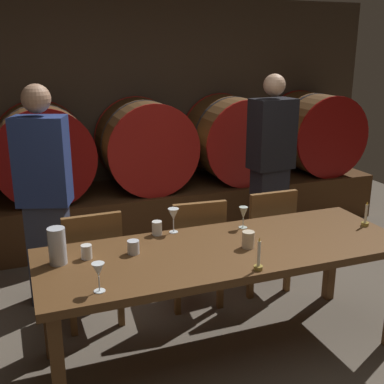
{
  "coord_description": "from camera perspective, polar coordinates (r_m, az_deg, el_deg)",
  "views": [
    {
      "loc": [
        -1.26,
        -2.36,
        1.96
      ],
      "look_at": [
        -0.19,
        0.49,
        1.03
      ],
      "focal_mm": 44.85,
      "sensor_mm": 36.0,
      "label": 1
    }
  ],
  "objects": [
    {
      "name": "ground_plane",
      "position": [
        3.32,
        6.36,
        -19.31
      ],
      "size": [
        7.6,
        7.6,
        0.0
      ],
      "primitive_type": "plane",
      "color": "brown"
    },
    {
      "name": "back_wall",
      "position": [
        5.52,
        -7.31,
        9.31
      ],
      "size": [
        5.85,
        0.24,
        2.47
      ],
      "primitive_type": "cube",
      "color": "#473A2D",
      "rests_on": "ground"
    },
    {
      "name": "barrel_shelf",
      "position": [
        5.22,
        -5.5,
        -2.13
      ],
      "size": [
        5.26,
        0.9,
        0.51
      ],
      "primitive_type": "cube",
      "color": "#4C2D16",
      "rests_on": "ground"
    },
    {
      "name": "wine_barrel_left",
      "position": [
        4.88,
        -17.34,
        4.52
      ],
      "size": [
        0.93,
        0.78,
        0.93
      ],
      "color": "#513319",
      "rests_on": "barrel_shelf"
    },
    {
      "name": "wine_barrel_center",
      "position": [
        5.04,
        -5.6,
        5.59
      ],
      "size": [
        0.93,
        0.78,
        0.93
      ],
      "color": "#513319",
      "rests_on": "barrel_shelf"
    },
    {
      "name": "wine_barrel_right",
      "position": [
        5.38,
        4.87,
        6.34
      ],
      "size": [
        0.93,
        0.78,
        0.93
      ],
      "color": "brown",
      "rests_on": "barrel_shelf"
    },
    {
      "name": "wine_barrel_far_right",
      "position": [
        5.91,
        14.33,
        6.83
      ],
      "size": [
        0.93,
        0.78,
        0.93
      ],
      "color": "brown",
      "rests_on": "barrel_shelf"
    },
    {
      "name": "dining_table",
      "position": [
        3.06,
        3.96,
        -7.84
      ],
      "size": [
        2.32,
        0.81,
        0.75
      ],
      "color": "brown",
      "rests_on": "ground"
    },
    {
      "name": "chair_left",
      "position": [
        3.51,
        -11.81,
        -8.18
      ],
      "size": [
        0.41,
        0.41,
        0.88
      ],
      "rotation": [
        0.0,
        0.0,
        3.16
      ],
      "color": "brown",
      "rests_on": "ground"
    },
    {
      "name": "chair_center",
      "position": [
        3.68,
        0.43,
        -6.58
      ],
      "size": [
        0.43,
        0.43,
        0.88
      ],
      "rotation": [
        0.0,
        0.0,
        3.06
      ],
      "color": "brown",
      "rests_on": "ground"
    },
    {
      "name": "chair_right",
      "position": [
        3.96,
        8.69,
        -5.04
      ],
      "size": [
        0.4,
        0.4,
        0.88
      ],
      "rotation": [
        0.0,
        0.0,
        3.14
      ],
      "color": "brown",
      "rests_on": "ground"
    },
    {
      "name": "guest_left",
      "position": [
        3.76,
        -17.06,
        -0.5
      ],
      "size": [
        0.44,
        0.35,
        1.71
      ],
      "rotation": [
        0.0,
        0.0,
        2.82
      ],
      "color": "#33384C",
      "rests_on": "ground"
    },
    {
      "name": "guest_right",
      "position": [
        4.39,
        9.29,
        2.64
      ],
      "size": [
        0.4,
        0.28,
        1.73
      ],
      "rotation": [
        0.0,
        0.0,
        3.24
      ],
      "color": "black",
      "rests_on": "ground"
    },
    {
      "name": "candle_left",
      "position": [
        2.74,
        7.91,
        -8.14
      ],
      "size": [
        0.05,
        0.05,
        0.2
      ],
      "color": "olive",
      "rests_on": "dining_table"
    },
    {
      "name": "candle_right",
      "position": [
        3.56,
        19.93,
        -3.09
      ],
      "size": [
        0.05,
        0.05,
        0.18
      ],
      "color": "olive",
      "rests_on": "dining_table"
    },
    {
      "name": "pitcher",
      "position": [
        2.87,
        -15.74,
        -6.2
      ],
      "size": [
        0.1,
        0.1,
        0.22
      ],
      "color": "silver",
      "rests_on": "dining_table"
    },
    {
      "name": "wine_glass_left",
      "position": [
        2.51,
        -11.08,
        -9.19
      ],
      "size": [
        0.07,
        0.07,
        0.16
      ],
      "color": "white",
      "rests_on": "dining_table"
    },
    {
      "name": "wine_glass_center",
      "position": [
        3.21,
        -2.22,
        -2.74
      ],
      "size": [
        0.07,
        0.07,
        0.17
      ],
      "color": "white",
      "rests_on": "dining_table"
    },
    {
      "name": "wine_glass_right",
      "position": [
        3.32,
        6.13,
        -2.57
      ],
      "size": [
        0.06,
        0.06,
        0.15
      ],
      "color": "silver",
      "rests_on": "dining_table"
    },
    {
      "name": "cup_far_left",
      "position": [
        2.92,
        -12.43,
        -6.96
      ],
      "size": [
        0.06,
        0.06,
        0.09
      ],
      "primitive_type": "cylinder",
      "color": "white",
      "rests_on": "dining_table"
    },
    {
      "name": "cup_center_left",
      "position": [
        2.94,
        -7.0,
        -6.52
      ],
      "size": [
        0.07,
        0.07,
        0.08
      ],
      "primitive_type": "cylinder",
      "color": "silver",
      "rests_on": "dining_table"
    },
    {
      "name": "cup_center_right",
      "position": [
        3.21,
        -4.18,
        -4.3
      ],
      "size": [
        0.07,
        0.07,
        0.09
      ],
      "primitive_type": "cylinder",
      "color": "white",
      "rests_on": "dining_table"
    },
    {
      "name": "cup_far_right",
      "position": [
        3.02,
        6.7,
        -5.65
      ],
      "size": [
        0.08,
        0.08,
        0.11
      ],
      "primitive_type": "cylinder",
      "color": "beige",
      "rests_on": "dining_table"
    }
  ]
}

